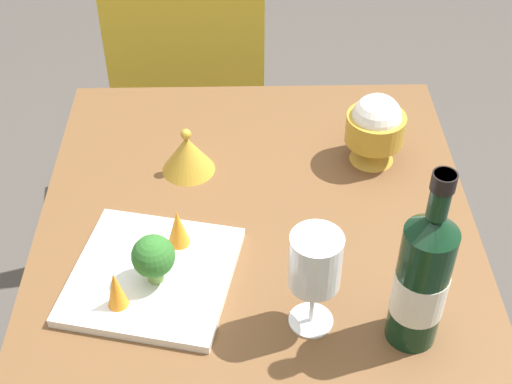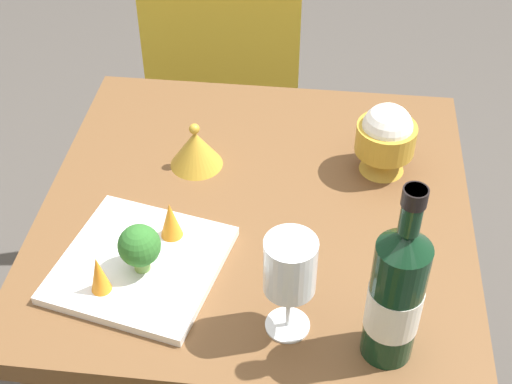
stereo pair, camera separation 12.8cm
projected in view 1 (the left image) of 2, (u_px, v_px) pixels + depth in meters
dining_table at (256, 247)px, 1.38m from camera, size 0.76×0.76×0.76m
chair_near_window at (187, 85)px, 2.01m from camera, size 0.45×0.45×0.85m
wine_bottle at (422, 279)px, 1.01m from camera, size 0.08×0.08×0.31m
wine_glass at (315, 263)px, 1.02m from camera, size 0.08×0.08×0.18m
rice_bowl at (375, 128)px, 1.35m from camera, size 0.11×0.11×0.14m
rice_bowl_lid at (187, 154)px, 1.35m from camera, size 0.10×0.10×0.09m
serving_plate at (152, 275)px, 1.17m from camera, size 0.30×0.30×0.02m
broccoli_floret at (153, 257)px, 1.12m from camera, size 0.07×0.07×0.09m
carrot_garnish_left at (178, 227)px, 1.19m from camera, size 0.04×0.04×0.07m
carrot_garnish_right at (116, 289)px, 1.09m from camera, size 0.03×0.03×0.07m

